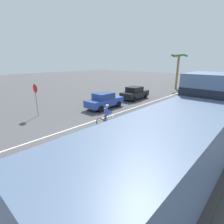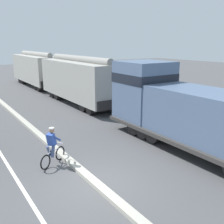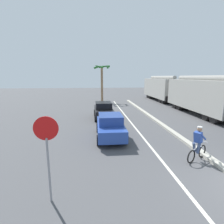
{
  "view_description": "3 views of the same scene",
  "coord_description": "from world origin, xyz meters",
  "views": [
    {
      "loc": [
        7.9,
        -6.33,
        4.86
      ],
      "look_at": [
        -1.01,
        3.42,
        0.91
      ],
      "focal_mm": 28.0,
      "sensor_mm": 36.0,
      "label": 1
    },
    {
      "loc": [
        -4.44,
        -7.84,
        5.28
      ],
      "look_at": [
        3.06,
        3.39,
        1.67
      ],
      "focal_mm": 42.0,
      "sensor_mm": 36.0,
      "label": 2
    },
    {
      "loc": [
        -5.63,
        -5.01,
        4.05
      ],
      "look_at": [
        -4.22,
        8.93,
        1.21
      ],
      "focal_mm": 28.0,
      "sensor_mm": 36.0,
      "label": 3
    }
  ],
  "objects": [
    {
      "name": "median_curb",
      "position": [
        0.0,
        6.0,
        0.08
      ],
      "size": [
        0.36,
        36.0,
        0.16
      ],
      "primitive_type": "cube",
      "color": "#B2AD9E",
      "rests_on": "ground"
    },
    {
      "name": "parked_car_black",
      "position": [
        -4.77,
        11.86,
        0.82
      ],
      "size": [
        1.9,
        4.23,
        1.62
      ],
      "color": "black",
      "rests_on": "ground"
    },
    {
      "name": "hopper_car_lead",
      "position": [
        5.8,
        12.61,
        2.08
      ],
      "size": [
        2.9,
        10.6,
        4.18
      ],
      "color": "#9F9D95",
      "rests_on": "ground"
    },
    {
      "name": "parked_car_blue",
      "position": [
        -4.62,
        6.19,
        0.82
      ],
      "size": [
        1.87,
        4.22,
        1.62
      ],
      "color": "#28479E",
      "rests_on": "ground"
    },
    {
      "name": "hopper_car_middle",
      "position": [
        5.8,
        24.21,
        2.08
      ],
      "size": [
        2.9,
        10.6,
        4.18
      ],
      "color": "#A3A199",
      "rests_on": "ground"
    },
    {
      "name": "palm_tree_near",
      "position": [
        -4.4,
        23.64,
        4.51
      ],
      "size": [
        2.67,
        2.76,
        6.01
      ],
      "color": "#846647",
      "rests_on": "ground"
    },
    {
      "name": "cyclist",
      "position": [
        -0.69,
        2.5,
        0.82
      ],
      "size": [
        1.49,
        0.94,
        1.71
      ],
      "color": "black",
      "rests_on": "ground"
    },
    {
      "name": "stop_sign",
      "position": [
        -7.12,
        0.27,
        2.02
      ],
      "size": [
        0.76,
        0.08,
        2.88
      ],
      "color": "gray",
      "rests_on": "ground"
    },
    {
      "name": "lane_stripe",
      "position": [
        -2.4,
        6.0,
        0.0
      ],
      "size": [
        0.14,
        36.0,
        0.01
      ],
      "primitive_type": "cube",
      "color": "silver",
      "rests_on": "ground"
    }
  ]
}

